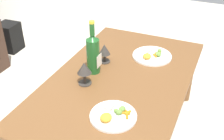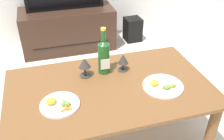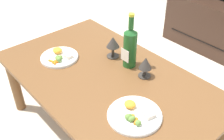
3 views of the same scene
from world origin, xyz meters
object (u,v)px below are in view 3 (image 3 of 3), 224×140
at_px(dining_table, 106,86).
at_px(dinner_plate_right, 135,114).
at_px(tv_stand, 224,27).
at_px(dinner_plate_left, 59,57).
at_px(goblet_right, 145,64).
at_px(goblet_left, 113,43).
at_px(wine_bottle, 130,46).

relative_size(dining_table, dinner_plate_right, 5.03).
bearing_deg(tv_stand, dinner_plate_left, -98.76).
relative_size(dinner_plate_left, dinner_plate_right, 0.89).
relative_size(tv_stand, goblet_right, 8.34).
bearing_deg(dining_table, dinner_plate_right, -16.76).
xyz_separation_m(goblet_right, dinner_plate_right, (0.19, -0.28, -0.07)).
bearing_deg(goblet_left, goblet_right, 0.00).
bearing_deg(goblet_right, dinner_plate_right, -55.10).
relative_size(goblet_left, dinner_plate_left, 0.59).
bearing_deg(tv_stand, dinner_plate_right, -75.87).
relative_size(wine_bottle, dinner_plate_left, 1.42).
distance_m(dinner_plate_left, dinner_plate_right, 0.69).
bearing_deg(wine_bottle, tv_stand, 93.76).
xyz_separation_m(tv_stand, wine_bottle, (0.09, -1.41, 0.38)).
xyz_separation_m(goblet_left, dinner_plate_right, (0.48, -0.28, -0.09)).
xyz_separation_m(wine_bottle, goblet_right, (0.14, -0.01, -0.05)).
bearing_deg(goblet_left, dining_table, -52.54).
xyz_separation_m(goblet_left, dinner_plate_left, (-0.21, -0.28, -0.09)).
xyz_separation_m(wine_bottle, dinner_plate_left, (-0.35, -0.29, -0.13)).
distance_m(goblet_right, dinner_plate_left, 0.57).
xyz_separation_m(wine_bottle, goblet_left, (-0.14, -0.01, -0.04)).
relative_size(dining_table, goblet_left, 9.46).
bearing_deg(goblet_left, wine_bottle, 4.84).
xyz_separation_m(dining_table, tv_stand, (-0.08, 1.59, -0.17)).
bearing_deg(dining_table, goblet_right, 48.71).
bearing_deg(dining_table, dinner_plate_left, -163.23).
height_order(dining_table, goblet_left, goblet_left).
bearing_deg(dinner_plate_left, wine_bottle, 39.16).
bearing_deg(wine_bottle, dinner_plate_left, -140.84).
height_order(goblet_right, dinner_plate_right, goblet_right).
bearing_deg(dinner_plate_right, tv_stand, 104.13).
bearing_deg(goblet_right, wine_bottle, 175.16).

